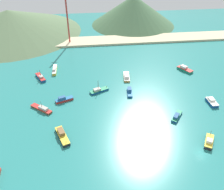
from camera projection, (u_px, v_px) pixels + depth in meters
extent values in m
cube|color=teal|center=(173.00, 102.00, 106.85)|extent=(260.00, 280.00, 0.50)
cube|color=orange|center=(126.00, 77.00, 123.44)|extent=(3.92, 9.79, 0.80)
cube|color=white|center=(127.00, 76.00, 123.16)|extent=(4.00, 9.99, 0.20)
cube|color=beige|center=(127.00, 76.00, 121.78)|extent=(2.60, 4.38, 1.21)
cube|color=#14478C|center=(99.00, 91.00, 112.88)|extent=(9.08, 6.01, 0.79)
cube|color=#238C5B|center=(99.00, 90.00, 112.60)|extent=(9.26, 6.13, 0.20)
cube|color=#B2ADA3|center=(97.00, 90.00, 111.80)|extent=(3.75, 3.11, 0.96)
cylinder|color=#4C3823|center=(107.00, 87.00, 114.04)|extent=(0.50, 0.31, 1.09)
cylinder|color=#4C3823|center=(98.00, 85.00, 110.70)|extent=(0.20, 0.20, 3.90)
cube|color=red|center=(64.00, 100.00, 106.69)|extent=(7.95, 4.74, 1.00)
cube|color=#1E669E|center=(64.00, 99.00, 106.35)|extent=(8.11, 4.84, 0.20)
cube|color=#28568C|center=(62.00, 98.00, 105.58)|extent=(3.35, 2.56, 1.24)
cube|color=#14478C|center=(130.00, 93.00, 111.53)|extent=(2.96, 7.44, 0.73)
cube|color=#1E669E|center=(130.00, 92.00, 111.26)|extent=(3.02, 7.59, 0.20)
cube|color=#28568C|center=(130.00, 89.00, 111.56)|extent=(1.94, 3.11, 1.41)
cube|color=#14478C|center=(41.00, 78.00, 122.47)|extent=(6.05, 9.06, 1.14)
cube|color=red|center=(40.00, 77.00, 122.09)|extent=(6.17, 9.24, 0.20)
cube|color=#B2ADA3|center=(41.00, 77.00, 121.02)|extent=(2.53, 2.79, 0.84)
cylinder|color=#4C3823|center=(37.00, 72.00, 124.49)|extent=(0.40, 0.64, 1.54)
cylinder|color=#4C3823|center=(40.00, 73.00, 120.23)|extent=(0.18, 0.18, 3.04)
cube|color=#232328|center=(209.00, 142.00, 85.52)|extent=(5.80, 7.35, 1.24)
cube|color=gold|center=(209.00, 140.00, 85.11)|extent=(5.91, 7.49, 0.20)
cube|color=silver|center=(209.00, 141.00, 84.08)|extent=(2.64, 2.68, 1.10)
cylinder|color=#4C3823|center=(211.00, 133.00, 87.07)|extent=(0.47, 0.67, 1.68)
cube|color=#198466|center=(185.00, 70.00, 129.41)|extent=(7.07, 8.77, 1.09)
cube|color=red|center=(185.00, 69.00, 129.04)|extent=(7.21, 8.94, 0.20)
cube|color=beige|center=(184.00, 67.00, 129.33)|extent=(3.75, 4.10, 1.17)
cube|color=brown|center=(41.00, 109.00, 101.51)|extent=(9.46, 8.39, 0.70)
cube|color=red|center=(41.00, 108.00, 101.26)|extent=(9.65, 8.56, 0.20)
cube|color=#B2ADA3|center=(43.00, 108.00, 100.32)|extent=(4.41, 4.06, 1.04)
cylinder|color=#4C3823|center=(41.00, 104.00, 99.71)|extent=(0.12, 0.12, 2.50)
cube|color=#14478C|center=(177.00, 117.00, 97.33)|extent=(6.38, 7.46, 0.86)
cube|color=#238C5B|center=(177.00, 116.00, 97.03)|extent=(6.51, 7.60, 0.20)
cube|color=#28568C|center=(176.00, 116.00, 96.03)|extent=(3.36, 3.72, 0.92)
cube|color=#232328|center=(63.00, 137.00, 87.84)|extent=(5.94, 10.34, 1.11)
cube|color=gold|center=(62.00, 135.00, 87.47)|extent=(6.06, 10.55, 0.20)
cube|color=brown|center=(61.00, 132.00, 87.99)|extent=(3.14, 4.21, 1.22)
cylinder|color=#4C3823|center=(66.00, 142.00, 83.76)|extent=(0.34, 0.65, 1.50)
cube|color=#14478C|center=(212.00, 102.00, 104.99)|extent=(3.25, 6.77, 1.16)
cube|color=white|center=(212.00, 101.00, 104.61)|extent=(3.31, 6.90, 0.20)
cube|color=silver|center=(212.00, 99.00, 105.00)|extent=(2.36, 2.97, 0.81)
cylinder|color=#4C3823|center=(216.00, 104.00, 101.76)|extent=(0.14, 0.67, 1.57)
cube|color=gold|center=(55.00, 70.00, 129.01)|extent=(1.98, 10.40, 1.20)
cube|color=white|center=(55.00, 69.00, 128.61)|extent=(2.02, 10.61, 0.20)
cube|color=beige|center=(54.00, 69.00, 127.20)|extent=(1.45, 3.37, 1.03)
cube|color=beige|center=(139.00, 39.00, 165.21)|extent=(247.00, 15.20, 1.20)
cone|color=#56704C|center=(10.00, 22.00, 172.52)|extent=(99.94, 99.94, 16.16)
cone|color=#476B47|center=(133.00, 10.00, 186.16)|extent=(64.46, 64.46, 22.05)
cylinder|color=#B7332D|center=(67.00, 17.00, 150.67)|extent=(0.98, 0.98, 34.27)
cylinder|color=#B7332D|center=(67.00, 11.00, 148.34)|extent=(0.49, 2.74, 0.49)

